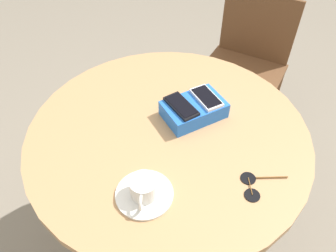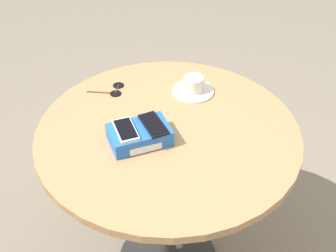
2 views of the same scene
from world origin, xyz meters
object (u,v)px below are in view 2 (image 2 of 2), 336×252
(phone_white, at_px, (126,130))
(phone_black, at_px, (153,124))
(saucer, at_px, (193,91))
(coffee_cup, at_px, (194,83))
(phone_box, at_px, (140,135))
(round_table, at_px, (168,159))
(sunglasses, at_px, (115,90))

(phone_white, height_order, phone_black, same)
(saucer, distance_m, coffee_cup, 0.03)
(phone_white, bearing_deg, phone_box, -4.69)
(phone_box, relative_size, coffee_cup, 2.21)
(round_table, height_order, phone_white, phone_white)
(phone_white, relative_size, coffee_cup, 1.33)
(saucer, height_order, sunglasses, saucer)
(coffee_cup, bearing_deg, saucer, -127.56)
(phone_white, relative_size, saucer, 0.78)
(sunglasses, bearing_deg, phone_black, -85.96)
(phone_white, bearing_deg, round_table, 3.52)
(phone_white, xyz_separation_m, phone_black, (0.10, -0.01, -0.00))
(saucer, relative_size, sunglasses, 1.07)
(saucer, bearing_deg, round_table, -136.77)
(sunglasses, bearing_deg, round_table, -74.49)
(phone_box, relative_size, saucer, 1.29)
(saucer, height_order, coffee_cup, coffee_cup)
(coffee_cup, height_order, sunglasses, coffee_cup)
(phone_white, relative_size, phone_black, 0.96)
(round_table, distance_m, coffee_cup, 0.32)
(phone_black, bearing_deg, coffee_cup, 38.11)
(phone_box, xyz_separation_m, sunglasses, (0.03, 0.33, -0.03))
(phone_white, bearing_deg, coffee_cup, 28.40)
(phone_black, bearing_deg, saucer, 38.00)
(saucer, bearing_deg, coffee_cup, 52.44)
(phone_white, bearing_deg, sunglasses, 77.49)
(phone_white, distance_m, coffee_cup, 0.40)
(phone_black, relative_size, sunglasses, 0.87)
(round_table, distance_m, phone_white, 0.26)
(round_table, distance_m, sunglasses, 0.36)
(phone_white, distance_m, phone_black, 0.10)
(phone_black, bearing_deg, phone_white, 174.00)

